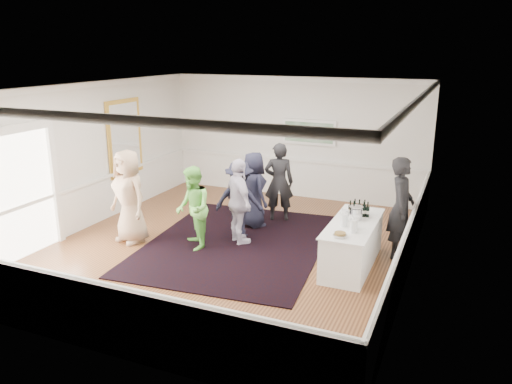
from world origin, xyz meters
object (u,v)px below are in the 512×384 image
at_px(guest_dark_a, 239,200).
at_px(nut_bowl, 340,235).
at_px(serving_table, 352,244).
at_px(guest_dark_b, 279,182).
at_px(guest_navy, 254,190).
at_px(guest_lilac, 239,202).
at_px(guest_tan, 129,196).
at_px(guest_green, 193,208).
at_px(ice_bucket, 356,213).
at_px(bartender, 401,208).

distance_m(guest_dark_a, nut_bowl, 2.81).
bearing_deg(serving_table, guest_dark_b, 139.14).
bearing_deg(guest_navy, guest_dark_a, 129.36).
xyz_separation_m(serving_table, guest_lilac, (-2.39, 0.20, 0.46)).
distance_m(guest_dark_a, guest_dark_b, 1.38).
relative_size(serving_table, guest_tan, 1.08).
xyz_separation_m(guest_lilac, guest_dark_a, (-0.14, 0.33, -0.06)).
height_order(guest_green, ice_bucket, guest_green).
relative_size(ice_bucket, nut_bowl, 1.07).
xyz_separation_m(guest_tan, guest_green, (1.39, 0.19, -0.13)).
height_order(guest_dark_b, nut_bowl, guest_dark_b).
relative_size(bartender, guest_green, 1.17).
relative_size(guest_tan, ice_bucket, 7.50).
bearing_deg(nut_bowl, guest_tan, 177.22).
bearing_deg(guest_lilac, nut_bowl, -160.77).
bearing_deg(guest_lilac, serving_table, -142.39).
distance_m(guest_tan, nut_bowl, 4.46).
distance_m(bartender, guest_tan, 5.42).
xyz_separation_m(guest_tan, guest_dark_b, (2.37, 2.44, -0.05)).
distance_m(guest_green, guest_lilac, 0.94).
relative_size(guest_navy, ice_bucket, 6.57).
bearing_deg(guest_lilac, guest_navy, -40.58).
xyz_separation_m(guest_green, nut_bowl, (3.07, -0.41, 0.05)).
relative_size(guest_dark_b, nut_bowl, 7.64).
bearing_deg(guest_dark_a, bartender, 177.14).
relative_size(guest_green, guest_dark_a, 1.01).
height_order(ice_bucket, nut_bowl, ice_bucket).
xyz_separation_m(serving_table, guest_green, (-3.12, -0.39, 0.41)).
relative_size(guest_lilac, ice_bucket, 6.86).
bearing_deg(ice_bucket, guest_navy, 157.18).
xyz_separation_m(guest_green, guest_dark_a, (0.59, 0.92, -0.01)).
xyz_separation_m(serving_table, guest_tan, (-4.51, -0.58, 0.55)).
bearing_deg(guest_green, ice_bucket, 61.87).
height_order(guest_dark_a, guest_navy, guest_navy).
xyz_separation_m(guest_green, guest_navy, (0.60, 1.65, 0.01)).
xyz_separation_m(guest_lilac, guest_navy, (-0.13, 1.06, -0.04)).
xyz_separation_m(guest_tan, guest_navy, (1.99, 1.84, -0.12)).
relative_size(bartender, ice_bucket, 7.54).
xyz_separation_m(serving_table, ice_bucket, (-0.01, 0.20, 0.54)).
bearing_deg(guest_green, guest_dark_b, 117.55).
relative_size(serving_table, nut_bowl, 8.67).
bearing_deg(serving_table, guest_navy, 153.48).
bearing_deg(nut_bowl, guest_dark_b, 128.21).
distance_m(guest_green, ice_bucket, 3.17).
height_order(guest_tan, guest_dark_a, guest_tan).
bearing_deg(guest_tan, serving_table, 25.01).
bearing_deg(nut_bowl, guest_lilac, 156.85).
relative_size(guest_tan, guest_navy, 1.14).
distance_m(bartender, guest_dark_a, 3.27).
bearing_deg(ice_bucket, guest_tan, -170.12).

